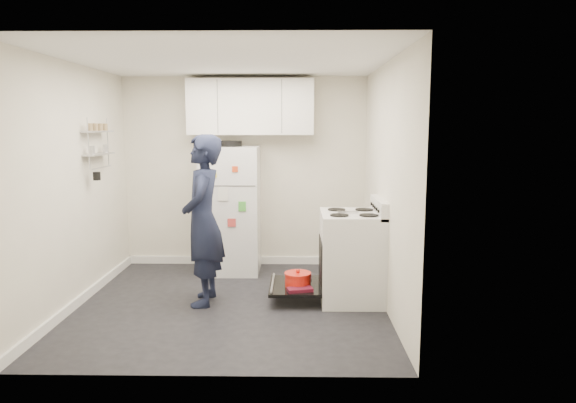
{
  "coord_description": "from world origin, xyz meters",
  "views": [
    {
      "loc": [
        0.68,
        -5.21,
        1.85
      ],
      "look_at": [
        0.59,
        0.29,
        1.05
      ],
      "focal_mm": 32.0,
      "sensor_mm": 36.0,
      "label": 1
    }
  ],
  "objects_px": {
    "electric_range": "(350,257)",
    "open_oven_door": "(296,283)",
    "refrigerator": "(231,209)",
    "person": "(203,220)"
  },
  "relations": [
    {
      "from": "open_oven_door",
      "to": "refrigerator",
      "type": "height_order",
      "value": "refrigerator"
    },
    {
      "from": "electric_range",
      "to": "refrigerator",
      "type": "height_order",
      "value": "refrigerator"
    },
    {
      "from": "open_oven_door",
      "to": "person",
      "type": "height_order",
      "value": "person"
    },
    {
      "from": "refrigerator",
      "to": "electric_range",
      "type": "bearing_deg",
      "value": -37.89
    },
    {
      "from": "open_oven_door",
      "to": "refrigerator",
      "type": "relative_size",
      "value": 0.42
    },
    {
      "from": "electric_range",
      "to": "refrigerator",
      "type": "relative_size",
      "value": 0.66
    },
    {
      "from": "open_oven_door",
      "to": "refrigerator",
      "type": "distance_m",
      "value": 1.53
    },
    {
      "from": "electric_range",
      "to": "open_oven_door",
      "type": "bearing_deg",
      "value": -177.79
    },
    {
      "from": "refrigerator",
      "to": "open_oven_door",
      "type": "bearing_deg",
      "value": -53.29
    },
    {
      "from": "person",
      "to": "refrigerator",
      "type": "bearing_deg",
      "value": 172.14
    }
  ]
}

